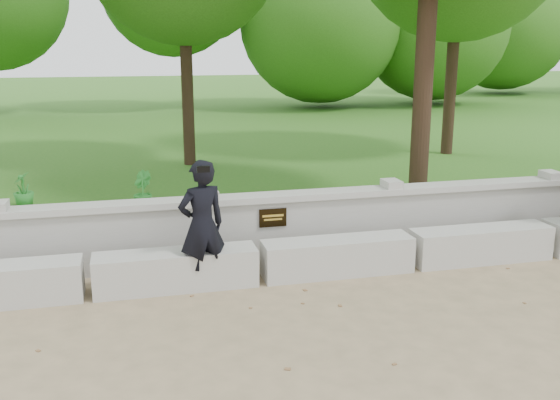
{
  "coord_description": "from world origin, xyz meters",
  "views": [
    {
      "loc": [
        -1.47,
        -5.09,
        2.82
      ],
      "look_at": [
        0.27,
        1.95,
        0.98
      ],
      "focal_mm": 40.0,
      "sensor_mm": 36.0,
      "label": 1
    }
  ],
  "objects": [
    {
      "name": "ground",
      "position": [
        0.0,
        0.0,
        0.0
      ],
      "size": [
        80.0,
        80.0,
        0.0
      ],
      "primitive_type": "plane",
      "color": "#9F8661",
      "rests_on": "ground"
    },
    {
      "name": "lawn",
      "position": [
        0.0,
        14.0,
        0.12
      ],
      "size": [
        40.0,
        22.0,
        0.25
      ],
      "primitive_type": "cube",
      "color": "#2A621A",
      "rests_on": "ground"
    },
    {
      "name": "concrete_bench",
      "position": [
        0.0,
        1.9,
        0.22
      ],
      "size": [
        11.9,
        0.45,
        0.45
      ],
      "color": "#B1AEA7",
      "rests_on": "ground"
    },
    {
      "name": "parapet_wall",
      "position": [
        0.0,
        2.6,
        0.46
      ],
      "size": [
        12.5,
        0.35,
        0.9
      ],
      "color": "#A6A49D",
      "rests_on": "ground"
    },
    {
      "name": "man_main",
      "position": [
        -0.69,
        1.8,
        0.77
      ],
      "size": [
        0.65,
        0.6,
        1.55
      ],
      "color": "black",
      "rests_on": "ground"
    },
    {
      "name": "shrub_b",
      "position": [
        -1.3,
        4.55,
        0.57
      ],
      "size": [
        0.37,
        0.42,
        0.65
      ],
      "primitive_type": "imported",
      "rotation": [
        0.0,
        0.0,
        1.83
      ],
      "color": "#2A7D2B",
      "rests_on": "lawn"
    },
    {
      "name": "shrub_d",
      "position": [
        -3.14,
        5.36,
        0.53
      ],
      "size": [
        0.33,
        0.36,
        0.57
      ],
      "primitive_type": "imported",
      "rotation": [
        0.0,
        0.0,
        4.87
      ],
      "color": "#2A7D2B",
      "rests_on": "lawn"
    }
  ]
}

